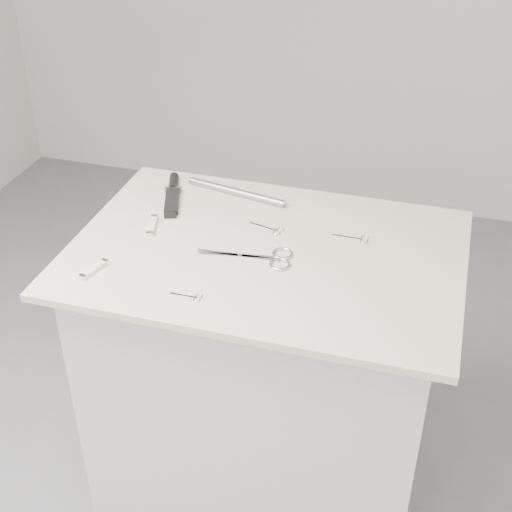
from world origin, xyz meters
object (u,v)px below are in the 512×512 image
(sheathed_knife, at_px, (173,193))
(pocket_knife_b, at_px, (152,225))
(metal_rail, at_px, (236,192))
(plinth, at_px, (265,384))
(embroidery_scissors_a, at_px, (271,229))
(tiny_scissors, at_px, (190,297))
(large_shears, at_px, (266,258))
(embroidery_scissors_b, at_px, (356,238))
(pocket_knife_a, at_px, (94,269))

(sheathed_knife, relative_size, pocket_knife_b, 2.21)
(metal_rail, bearing_deg, pocket_knife_b, -124.21)
(plinth, distance_m, embroidery_scissors_a, 0.48)
(tiny_scissors, xyz_separation_m, metal_rail, (-0.05, 0.50, 0.01))
(tiny_scissors, bearing_deg, large_shears, 57.99)
(embroidery_scissors_b, bearing_deg, embroidery_scissors_a, -174.46)
(plinth, height_order, pocket_knife_b, pocket_knife_b)
(embroidery_scissors_b, distance_m, pocket_knife_b, 0.55)
(pocket_knife_a, bearing_deg, large_shears, -50.32)
(tiny_scissors, height_order, metal_rail, metal_rail)
(plinth, bearing_deg, tiny_scissors, -114.94)
(pocket_knife_a, bearing_deg, metal_rail, -8.65)
(embroidery_scissors_a, bearing_deg, pocket_knife_b, -151.18)
(plinth, relative_size, tiny_scissors, 11.68)
(embroidery_scissors_a, relative_size, embroidery_scissors_b, 1.06)
(embroidery_scissors_a, height_order, tiny_scissors, same)
(embroidery_scissors_a, xyz_separation_m, sheathed_knife, (-0.33, 0.11, 0.01))
(embroidery_scissors_b, bearing_deg, tiny_scissors, -131.00)
(embroidery_scissors_a, relative_size, pocket_knife_b, 1.00)
(embroidery_scissors_b, bearing_deg, sheathed_knife, 172.08)
(pocket_knife_b, bearing_deg, plinth, -108.91)
(large_shears, bearing_deg, pocket_knife_a, -162.99)
(embroidery_scissors_a, relative_size, sheathed_knife, 0.45)
(embroidery_scissors_a, xyz_separation_m, pocket_knife_b, (-0.31, -0.08, 0.00))
(large_shears, bearing_deg, plinth, 99.29)
(tiny_scissors, xyz_separation_m, pocket_knife_a, (-0.26, 0.03, 0.00))
(large_shears, bearing_deg, pocket_knife_b, 162.97)
(large_shears, distance_m, pocket_knife_a, 0.43)
(plinth, xyz_separation_m, embroidery_scissors_a, (-0.01, 0.10, 0.47))
(pocket_knife_b, bearing_deg, sheathed_knife, -10.77)
(pocket_knife_b, bearing_deg, pocket_knife_a, 151.83)
(plinth, height_order, embroidery_scissors_a, embroidery_scissors_a)
(pocket_knife_b, bearing_deg, large_shears, -115.53)
(embroidery_scissors_a, bearing_deg, sheathed_knife, 176.73)
(embroidery_scissors_a, relative_size, pocket_knife_a, 1.12)
(pocket_knife_b, bearing_deg, tiny_scissors, -157.03)
(large_shears, distance_m, tiny_scissors, 0.24)
(embroidery_scissors_a, bearing_deg, tiny_scissors, -91.63)
(embroidery_scissors_a, relative_size, tiny_scissors, 1.32)
(embroidery_scissors_b, distance_m, pocket_knife_a, 0.68)
(pocket_knife_a, bearing_deg, tiny_scissors, -81.49)
(sheathed_knife, bearing_deg, pocket_knife_a, 155.42)
(embroidery_scissors_b, xyz_separation_m, pocket_knife_a, (-0.59, -0.33, 0.00))
(large_shears, height_order, embroidery_scissors_a, large_shears)
(plinth, height_order, pocket_knife_a, pocket_knife_a)
(embroidery_scissors_b, bearing_deg, metal_rail, 160.60)
(metal_rail, bearing_deg, plinth, -57.56)
(embroidery_scissors_a, bearing_deg, embroidery_scissors_b, 19.10)
(large_shears, bearing_deg, embroidery_scissors_a, 93.51)
(large_shears, height_order, sheathed_knife, sheathed_knife)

